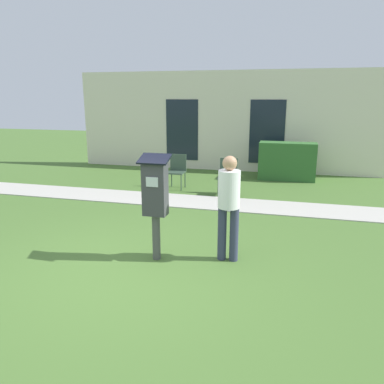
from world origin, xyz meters
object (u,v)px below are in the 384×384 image
(person_standing, at_px, (229,200))
(outdoor_chair_middle, at_px, (228,173))
(parking_meter, at_px, (155,194))
(outdoor_chair_left, at_px, (177,168))

(person_standing, distance_m, outdoor_chair_middle, 3.96)
(parking_meter, relative_size, outdoor_chair_left, 1.77)
(parking_meter, distance_m, outdoor_chair_middle, 4.17)
(parking_meter, relative_size, outdoor_chair_middle, 1.77)
(outdoor_chair_left, bearing_deg, person_standing, -58.55)
(parking_meter, bearing_deg, outdoor_chair_left, 102.93)
(person_standing, height_order, outdoor_chair_middle, person_standing)
(outdoor_chair_left, xyz_separation_m, outdoor_chair_middle, (1.42, -0.32, 0.00))
(parking_meter, bearing_deg, person_standing, 13.00)
(parking_meter, relative_size, person_standing, 1.01)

